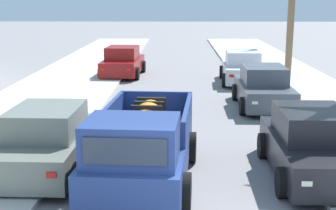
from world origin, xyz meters
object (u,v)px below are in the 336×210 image
at_px(pickup_truck, 143,148).
at_px(car_left_near, 242,68).
at_px(car_right_mid, 48,141).
at_px(car_right_near, 312,145).
at_px(car_left_mid, 123,62).
at_px(car_left_far, 264,88).

xyz_separation_m(pickup_truck, car_left_near, (3.85, 13.39, -0.10)).
bearing_deg(pickup_truck, car_right_mid, 160.17).
relative_size(car_left_near, car_right_near, 1.01).
xyz_separation_m(pickup_truck, car_right_mid, (-2.27, 0.82, -0.10)).
distance_m(car_left_mid, car_left_far, 9.66).
bearing_deg(car_left_near, car_right_near, -90.15).
distance_m(car_right_near, car_right_mid, 6.10).
xyz_separation_m(pickup_truck, car_left_far, (3.95, 7.91, -0.10)).
relative_size(car_left_near, car_left_mid, 1.00).
distance_m(pickup_truck, car_left_far, 8.85).
height_order(pickup_truck, car_left_near, pickup_truck).
bearing_deg(car_left_far, car_right_mid, -131.26).
bearing_deg(pickup_truck, car_left_far, 63.49).
height_order(car_right_near, car_right_mid, same).
xyz_separation_m(car_left_near, car_left_far, (0.10, -5.47, 0.00)).
bearing_deg(car_left_mid, car_right_mid, -90.72).
height_order(car_left_mid, car_left_far, same).
bearing_deg(car_left_mid, car_left_far, -51.27).
height_order(car_left_near, car_left_far, same).
xyz_separation_m(car_right_near, car_right_mid, (-6.09, 0.24, 0.00)).
xyz_separation_m(car_right_mid, car_left_far, (6.22, 7.09, 0.00)).
relative_size(car_left_mid, car_left_far, 1.01).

